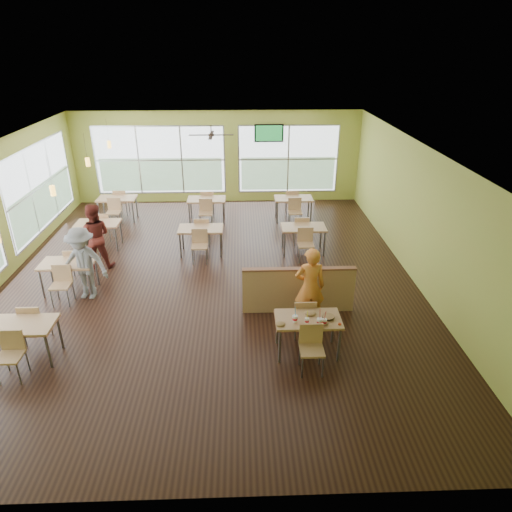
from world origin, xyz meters
name	(u,v)px	position (x,y,z in m)	size (l,w,h in m)	color
room	(207,218)	(0.00, 0.00, 1.60)	(12.00, 12.04, 3.20)	black
window_bays	(123,186)	(-2.65, 3.08, 1.48)	(9.24, 10.24, 2.38)	white
main_table	(308,324)	(2.00, -3.00, 0.63)	(1.22, 1.52, 0.87)	tan
half_wall_divider	(298,290)	(2.00, -1.55, 0.52)	(2.40, 0.14, 1.04)	tan
dining_tables	(174,229)	(-1.05, 1.71, 0.63)	(6.92, 8.72, 0.87)	tan
pendant_lights	(71,176)	(-3.20, 0.68, 2.45)	(0.11, 7.31, 0.86)	#2D2119
ceiling_fan	(211,135)	(0.00, 3.00, 2.95)	(1.25, 1.25, 0.29)	#2D2119
tv_backwall	(269,133)	(1.80, 5.90, 2.45)	(1.00, 0.07, 0.60)	black
man_plaid	(310,287)	(2.16, -2.02, 0.85)	(0.62, 0.41, 1.71)	#E85119
patron_maroon	(94,236)	(-2.92, 0.77, 0.85)	(0.83, 0.64, 1.70)	#5D2019
patron_grey	(83,264)	(-2.73, -0.79, 0.85)	(1.10, 0.63, 1.71)	slate
cup_blue	(295,319)	(1.74, -3.11, 0.82)	(0.10, 0.10, 0.36)	white
cup_yellow	(307,321)	(1.95, -3.17, 0.81)	(0.08, 0.08, 0.30)	white
cup_red_near	(319,322)	(2.16, -3.23, 0.83)	(0.11, 0.11, 0.38)	white
cup_red_far	(325,322)	(2.26, -3.21, 0.81)	(0.09, 0.09, 0.31)	white
food_basket	(328,317)	(2.36, -3.02, 0.78)	(0.23, 0.23, 0.05)	black
ketchup_cup	(340,324)	(2.53, -3.22, 0.76)	(0.06, 0.06, 0.02)	#B23310
wrapper_left	(280,324)	(1.47, -3.19, 0.77)	(0.18, 0.16, 0.04)	#A47B4F
wrapper_mid	(310,313)	(2.06, -2.87, 0.78)	(0.21, 0.19, 0.05)	#A47B4F
wrapper_right	(325,323)	(2.27, -3.20, 0.77)	(0.13, 0.12, 0.03)	#A47B4F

